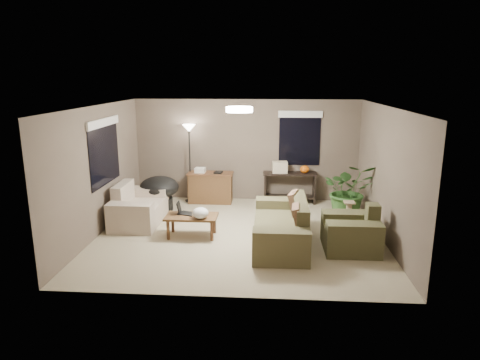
# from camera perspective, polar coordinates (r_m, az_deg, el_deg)

# --- Properties ---
(room_shell) EXTENTS (5.50, 5.50, 5.50)m
(room_shell) POSITION_cam_1_polar(r_m,az_deg,el_deg) (8.17, -0.10, 1.03)
(room_shell) COLOR tan
(room_shell) RESTS_ON ground
(main_sofa) EXTENTS (0.95, 2.20, 0.85)m
(main_sofa) POSITION_cam_1_polar(r_m,az_deg,el_deg) (8.01, 5.67, -6.42)
(main_sofa) COLOR #4D492E
(main_sofa) RESTS_ON ground
(throw_pillows) EXTENTS (0.34, 1.38, 0.47)m
(throw_pillows) POSITION_cam_1_polar(r_m,az_deg,el_deg) (7.91, 7.59, -4.02)
(throw_pillows) COLOR #8C7251
(throw_pillows) RESTS_ON main_sofa
(loveseat) EXTENTS (0.90, 1.60, 0.85)m
(loveseat) POSITION_cam_1_polar(r_m,az_deg,el_deg) (9.36, -13.44, -3.75)
(loveseat) COLOR beige
(loveseat) RESTS_ON ground
(armchair) EXTENTS (0.95, 1.00, 0.85)m
(armchair) POSITION_cam_1_polar(r_m,az_deg,el_deg) (7.97, 14.64, -6.90)
(armchair) COLOR brown
(armchair) RESTS_ON ground
(coffee_table) EXTENTS (1.00, 0.55, 0.42)m
(coffee_table) POSITION_cam_1_polar(r_m,az_deg,el_deg) (8.35, -6.48, -5.15)
(coffee_table) COLOR brown
(coffee_table) RESTS_ON ground
(laptop) EXTENTS (0.39, 0.33, 0.24)m
(laptop) POSITION_cam_1_polar(r_m,az_deg,el_deg) (8.43, -7.51, -4.11)
(laptop) COLOR black
(laptop) RESTS_ON coffee_table
(plastic_bag) EXTENTS (0.33, 0.31, 0.21)m
(plastic_bag) POSITION_cam_1_polar(r_m,az_deg,el_deg) (8.12, -5.31, -4.40)
(plastic_bag) COLOR white
(plastic_bag) RESTS_ON coffee_table
(desk) EXTENTS (1.10, 0.50, 0.75)m
(desk) POSITION_cam_1_polar(r_m,az_deg,el_deg) (10.54, -3.94, -0.98)
(desk) COLOR brown
(desk) RESTS_ON ground
(desk_papers) EXTENTS (0.69, 0.28, 0.12)m
(desk_papers) POSITION_cam_1_polar(r_m,az_deg,el_deg) (10.45, -4.83, 1.26)
(desk_papers) COLOR silver
(desk_papers) RESTS_ON desk
(console_table) EXTENTS (1.30, 0.40, 0.75)m
(console_table) POSITION_cam_1_polar(r_m,az_deg,el_deg) (10.55, 6.63, -0.69)
(console_table) COLOR black
(console_table) RESTS_ON ground
(pumpkin) EXTENTS (0.28, 0.28, 0.18)m
(pumpkin) POSITION_cam_1_polar(r_m,az_deg,el_deg) (10.49, 8.60, 1.43)
(pumpkin) COLOR orange
(pumpkin) RESTS_ON console_table
(cardboard_box) EXTENTS (0.38, 0.29, 0.27)m
(cardboard_box) POSITION_cam_1_polar(r_m,az_deg,el_deg) (10.44, 5.33, 1.72)
(cardboard_box) COLOR beige
(cardboard_box) RESTS_ON console_table
(papasan_chair) EXTENTS (0.95, 0.95, 0.80)m
(papasan_chair) POSITION_cam_1_polar(r_m,az_deg,el_deg) (10.05, -10.70, -1.41)
(papasan_chair) COLOR black
(papasan_chair) RESTS_ON ground
(floor_lamp) EXTENTS (0.32, 0.32, 1.91)m
(floor_lamp) POSITION_cam_1_polar(r_m,az_deg,el_deg) (10.46, -6.79, 5.66)
(floor_lamp) COLOR black
(floor_lamp) RESTS_ON ground
(ceiling_fixture) EXTENTS (0.50, 0.50, 0.10)m
(ceiling_fixture) POSITION_cam_1_polar(r_m,az_deg,el_deg) (8.00, -0.10, 9.38)
(ceiling_fixture) COLOR white
(ceiling_fixture) RESTS_ON room_shell
(houseplant) EXTENTS (1.11, 1.23, 0.96)m
(houseplant) POSITION_cam_1_polar(r_m,az_deg,el_deg) (9.66, 14.27, -2.11)
(houseplant) COLOR #2D5923
(houseplant) RESTS_ON ground
(cat_scratching_post) EXTENTS (0.32, 0.32, 0.50)m
(cat_scratching_post) POSITION_cam_1_polar(r_m,az_deg,el_deg) (9.27, 14.28, -4.50)
(cat_scratching_post) COLOR tan
(cat_scratching_post) RESTS_ON ground
(window_left) EXTENTS (0.05, 1.56, 1.33)m
(window_left) POSITION_cam_1_polar(r_m,az_deg,el_deg) (8.97, -17.67, 5.00)
(window_left) COLOR black
(window_left) RESTS_ON room_shell
(window_back) EXTENTS (1.06, 0.05, 1.33)m
(window_back) POSITION_cam_1_polar(r_m,az_deg,el_deg) (10.53, 7.99, 6.72)
(window_back) COLOR black
(window_back) RESTS_ON room_shell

